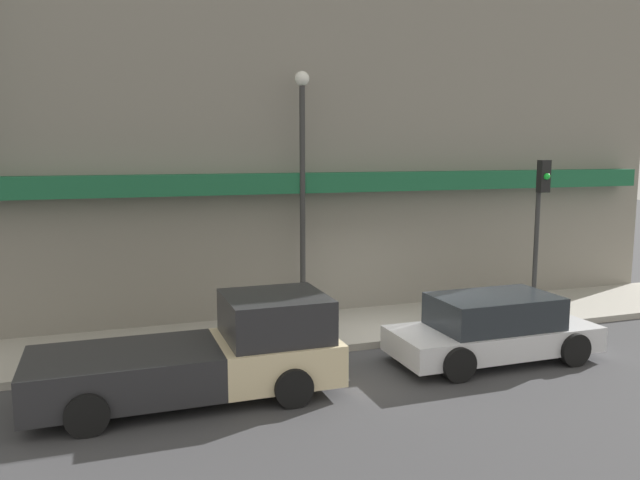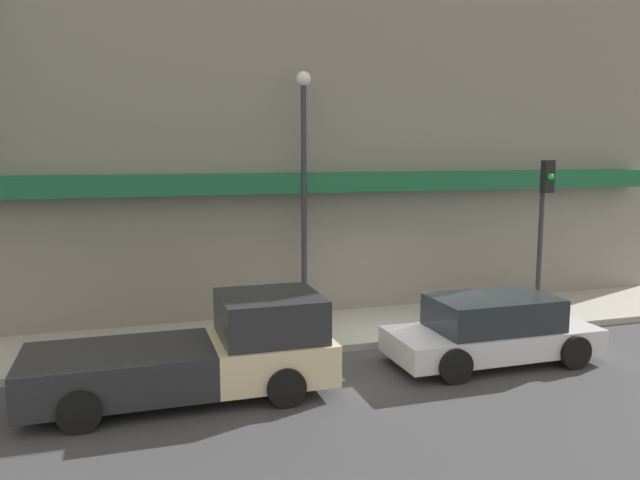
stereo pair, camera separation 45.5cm
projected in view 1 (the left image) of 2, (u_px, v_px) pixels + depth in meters
ground_plane at (396, 346)px, 14.23m from camera, size 80.00×80.00×0.00m
sidewalk at (370, 326)px, 15.61m from camera, size 36.00×2.98×0.16m
building at (329, 115)px, 17.62m from camera, size 19.80×3.80×10.90m
pickup_truck at (209, 354)px, 11.25m from camera, size 5.43×2.17×1.79m
parked_car at (493, 328)px, 13.23m from camera, size 4.44×1.98×1.41m
fire_hydrant at (440, 309)px, 15.58m from camera, size 0.17×0.17×0.69m
street_lamp at (302, 169)px, 15.41m from camera, size 0.36×0.36×6.18m
traffic_light at (540, 211)px, 15.67m from camera, size 0.28×0.42×4.04m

